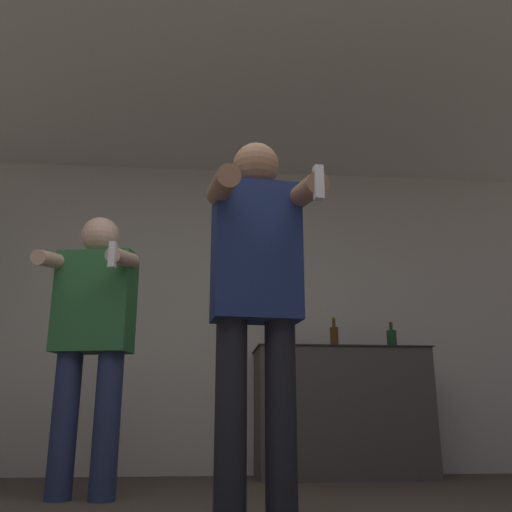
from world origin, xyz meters
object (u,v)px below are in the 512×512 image
(bottle_short_whiskey, at_px, (392,339))
(bottle_dark_rum, at_px, (283,332))
(bottle_brown_liquor, at_px, (334,336))
(person_man_side, at_px, (92,330))
(person_woman_foreground, at_px, (257,287))

(bottle_short_whiskey, bearing_deg, bottle_dark_rum, -180.00)
(bottle_brown_liquor, bearing_deg, bottle_dark_rum, -180.00)
(bottle_short_whiskey, relative_size, person_man_side, 0.14)
(bottle_dark_rum, bearing_deg, person_woman_foreground, -100.94)
(bottle_dark_rum, height_order, person_woman_foreground, person_woman_foreground)
(bottle_brown_liquor, distance_m, bottle_dark_rum, 0.41)
(bottle_brown_liquor, distance_m, person_woman_foreground, 2.16)
(person_woman_foreground, xyz_separation_m, person_man_side, (-0.85, 0.94, -0.05))
(bottle_short_whiskey, height_order, person_man_side, person_man_side)
(bottle_short_whiskey, bearing_deg, person_woman_foreground, -122.02)
(bottle_brown_liquor, bearing_deg, person_woman_foreground, -111.61)
(bottle_dark_rum, height_order, person_man_side, person_man_side)
(bottle_short_whiskey, xyz_separation_m, bottle_dark_rum, (-0.87, -0.00, 0.05))
(bottle_dark_rum, distance_m, person_man_side, 1.64)
(bottle_dark_rum, bearing_deg, bottle_short_whiskey, 0.00)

